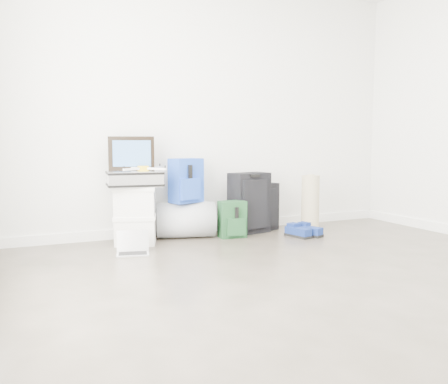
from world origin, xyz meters
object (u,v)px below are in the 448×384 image
briefcase (134,179)px  large_suitcase (250,203)px  duffel_bag (186,220)px  boxes_stack (135,215)px  carry_on (263,207)px  laptop (133,248)px

briefcase → large_suitcase: 1.31m
duffel_bag → large_suitcase: large_suitcase is taller
boxes_stack → briefcase: size_ratio=1.11×
boxes_stack → large_suitcase: bearing=21.2°
carry_on → boxes_stack: bearing=165.9°
duffel_bag → briefcase: bearing=-154.8°
large_suitcase → laptop: (-1.39, -0.45, -0.28)m
large_suitcase → carry_on: bearing=4.5°
duffel_bag → carry_on: (0.92, 0.01, 0.08)m
boxes_stack → briefcase: briefcase is taller
large_suitcase → carry_on: (0.20, 0.06, -0.06)m
boxes_stack → carry_on: boxes_stack is taller
boxes_stack → large_suitcase: (1.27, 0.05, 0.04)m
briefcase → large_suitcase: briefcase is taller
briefcase → large_suitcase: bearing=9.2°
boxes_stack → duffel_bag: (0.55, 0.10, -0.10)m
briefcase → duffel_bag: briefcase is taller
duffel_bag → laptop: (-0.67, -0.49, -0.14)m
briefcase → laptop: 0.72m
duffel_bag → laptop: size_ratio=1.87×
duffel_bag → large_suitcase: bearing=11.9°
boxes_stack → large_suitcase: large_suitcase is taller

